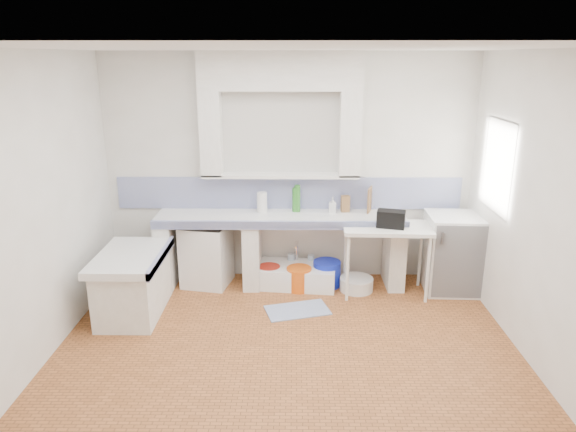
{
  "coord_description": "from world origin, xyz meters",
  "views": [
    {
      "loc": [
        0.06,
        -4.37,
        2.74
      ],
      "look_at": [
        0.0,
        1.0,
        1.1
      ],
      "focal_mm": 32.78,
      "sensor_mm": 36.0,
      "label": 1
    }
  ],
  "objects_px": {
    "stove": "(207,254)",
    "side_table": "(385,260)",
    "sink": "(297,276)",
    "fridge": "(452,253)"
  },
  "relations": [
    {
      "from": "stove",
      "to": "side_table",
      "type": "relative_size",
      "value": 0.76
    },
    {
      "from": "stove",
      "to": "sink",
      "type": "xyz_separation_m",
      "value": [
        1.11,
        -0.04,
        -0.27
      ]
    },
    {
      "from": "stove",
      "to": "side_table",
      "type": "bearing_deg",
      "value": 4.26
    },
    {
      "from": "side_table",
      "to": "fridge",
      "type": "height_order",
      "value": "fridge"
    },
    {
      "from": "stove",
      "to": "fridge",
      "type": "bearing_deg",
      "value": 8.34
    },
    {
      "from": "stove",
      "to": "side_table",
      "type": "xyz_separation_m",
      "value": [
        2.16,
        -0.26,
        0.04
      ]
    },
    {
      "from": "side_table",
      "to": "fridge",
      "type": "relative_size",
      "value": 1.08
    },
    {
      "from": "stove",
      "to": "fridge",
      "type": "distance_m",
      "value": 2.98
    },
    {
      "from": "sink",
      "to": "fridge",
      "type": "relative_size",
      "value": 1.02
    },
    {
      "from": "sink",
      "to": "side_table",
      "type": "height_order",
      "value": "side_table"
    }
  ]
}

